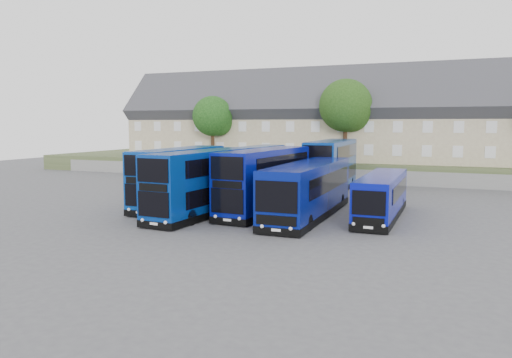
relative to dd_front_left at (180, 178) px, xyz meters
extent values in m
plane|color=#4A4A50|center=(6.13, -4.24, -2.17)|extent=(120.00, 120.00, 0.00)
cube|color=slate|center=(6.13, 19.76, -1.42)|extent=(70.00, 0.40, 1.50)
cube|color=#42502D|center=(6.13, 29.76, -1.17)|extent=(80.00, 20.00, 2.00)
cube|color=tan|center=(-17.87, 25.76, 2.83)|extent=(6.00, 8.00, 6.00)
cube|color=#38393D|center=(-17.87, 25.76, 5.83)|extent=(6.00, 10.40, 10.40)
cube|color=brown|center=(-16.37, 25.76, 9.67)|extent=(0.60, 0.90, 1.40)
cube|color=tan|center=(-11.87, 25.76, 2.83)|extent=(6.00, 8.00, 6.00)
cube|color=#38393D|center=(-11.87, 25.76, 5.83)|extent=(6.00, 10.40, 10.40)
cube|color=brown|center=(-10.37, 25.76, 9.67)|extent=(0.60, 0.90, 1.40)
cube|color=tan|center=(-5.87, 25.76, 2.83)|extent=(6.00, 8.00, 6.00)
cube|color=#38393D|center=(-5.87, 25.76, 5.83)|extent=(6.00, 10.40, 10.40)
cube|color=brown|center=(-4.37, 25.76, 9.67)|extent=(0.60, 0.90, 1.40)
cube|color=tan|center=(0.13, 25.76, 2.83)|extent=(6.00, 8.00, 6.00)
cube|color=#38393D|center=(0.13, 25.76, 5.83)|extent=(6.00, 10.40, 10.40)
cube|color=brown|center=(1.63, 25.76, 9.67)|extent=(0.60, 0.90, 1.40)
cube|color=tan|center=(6.13, 25.76, 2.83)|extent=(6.00, 8.00, 6.00)
cube|color=#38393D|center=(6.13, 25.76, 5.83)|extent=(6.00, 10.40, 10.40)
cube|color=brown|center=(7.63, 25.76, 9.67)|extent=(0.60, 0.90, 1.40)
cube|color=tan|center=(12.13, 25.76, 2.83)|extent=(6.00, 8.00, 6.00)
cube|color=#38393D|center=(12.13, 25.76, 5.83)|extent=(6.00, 10.40, 10.40)
cube|color=brown|center=(13.63, 25.76, 9.67)|extent=(0.60, 0.90, 1.40)
cube|color=tan|center=(18.13, 25.76, 2.83)|extent=(6.00, 8.00, 6.00)
cube|color=#38393D|center=(18.13, 25.76, 5.83)|extent=(6.00, 10.40, 10.40)
cube|color=brown|center=(19.63, 25.76, 9.67)|extent=(0.60, 0.90, 1.40)
cube|color=tan|center=(24.13, 25.76, 2.83)|extent=(6.00, 8.00, 6.00)
cube|color=#38393D|center=(24.13, 25.76, 5.83)|extent=(6.00, 10.40, 10.40)
cube|color=#083893|center=(0.00, 0.02, 0.21)|extent=(2.87, 11.10, 4.06)
cube|color=black|center=(0.00, 0.02, -1.87)|extent=(2.91, 11.14, 0.45)
cube|color=black|center=(0.19, -5.51, -0.61)|extent=(2.21, 0.13, 1.50)
cube|color=black|center=(0.19, -5.51, 1.39)|extent=(2.21, 0.13, 1.40)
cylinder|color=black|center=(-0.99, -3.32, -1.67)|extent=(0.33, 1.01, 1.00)
cube|color=navy|center=(3.61, -2.80, 0.23)|extent=(3.26, 11.26, 4.10)
cube|color=black|center=(3.61, -2.80, -1.87)|extent=(3.30, 11.30, 0.45)
cube|color=black|center=(3.24, -8.38, -0.60)|extent=(2.22, 0.21, 1.52)
cube|color=black|center=(3.24, -8.38, 1.42)|extent=(2.22, 0.21, 1.41)
cylinder|color=black|center=(2.28, -6.08, -1.67)|extent=(0.37, 1.02, 1.00)
cube|color=#071181|center=(7.09, -0.01, 0.25)|extent=(3.19, 11.34, 4.13)
cube|color=black|center=(7.09, -0.01, -1.87)|extent=(3.23, 11.38, 0.45)
cube|color=black|center=(6.76, -5.64, -0.59)|extent=(2.25, 0.19, 1.53)
cube|color=black|center=(6.76, -5.64, 1.45)|extent=(2.25, 0.19, 1.43)
cylinder|color=black|center=(5.77, -3.35, -1.67)|extent=(0.36, 1.02, 1.00)
cube|color=navy|center=(1.60, 11.00, 0.07)|extent=(2.66, 10.35, 3.76)
cube|color=black|center=(1.60, 11.00, -1.87)|extent=(2.70, 10.39, 0.45)
cube|color=black|center=(1.44, 5.83, -0.72)|extent=(2.04, 0.12, 1.40)
cube|color=black|center=(1.44, 5.83, 1.15)|extent=(2.04, 0.12, 1.31)
cylinder|color=black|center=(0.49, 8.09, -1.67)|extent=(0.33, 1.01, 1.00)
cube|color=navy|center=(8.88, 12.33, 0.38)|extent=(3.21, 11.96, 4.39)
cube|color=black|center=(8.88, 12.33, -1.87)|extent=(3.25, 12.00, 0.45)
cube|color=black|center=(9.14, 6.38, -0.49)|extent=(2.39, 0.16, 1.62)
cube|color=black|center=(9.14, 6.38, 1.66)|extent=(2.39, 0.16, 1.51)
cylinder|color=black|center=(7.85, 8.56, -1.67)|extent=(0.34, 1.01, 1.00)
cube|color=navy|center=(10.49, -0.58, -0.16)|extent=(2.96, 13.35, 3.31)
cube|color=black|center=(10.49, -0.58, -1.87)|extent=(3.00, 13.39, 0.45)
cube|color=black|center=(10.58, -7.26, 0.11)|extent=(2.48, 0.09, 1.78)
cylinder|color=black|center=(9.31, -5.05, -1.67)|extent=(0.31, 1.00, 1.00)
cube|color=#0811A4|center=(15.17, 0.77, -0.53)|extent=(2.32, 10.65, 2.57)
cube|color=black|center=(15.17, 0.77, -1.87)|extent=(2.36, 10.69, 0.45)
cube|color=black|center=(15.22, -4.58, -0.35)|extent=(1.92, 0.08, 1.42)
cylinder|color=black|center=(14.24, -2.36, -1.67)|extent=(0.31, 1.00, 1.00)
cylinder|color=#382314|center=(-7.87, 20.76, 1.71)|extent=(0.44, 0.44, 3.75)
sphere|color=#10340E|center=(-7.87, 20.76, 5.08)|extent=(4.80, 4.80, 4.80)
sphere|color=#10340E|center=(-7.27, 21.16, 4.33)|extent=(3.30, 3.30, 3.30)
cylinder|color=#382314|center=(8.13, 21.26, 2.08)|extent=(0.44, 0.44, 4.50)
sphere|color=#1C3B10|center=(8.13, 21.26, 6.13)|extent=(5.76, 5.76, 5.76)
sphere|color=#1C3B10|center=(8.73, 21.66, 5.23)|extent=(3.96, 3.96, 3.96)
camera|label=1|loc=(20.00, -32.99, 4.15)|focal=35.00mm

